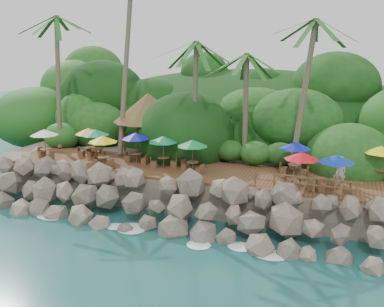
% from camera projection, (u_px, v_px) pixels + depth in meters
% --- Properties ---
extents(ground, '(140.00, 140.00, 0.00)m').
position_uv_depth(ground, '(155.00, 237.00, 23.26)').
color(ground, '#19514F').
rests_on(ground, ground).
extents(land_base, '(32.00, 25.20, 2.10)m').
position_uv_depth(land_base, '(231.00, 154.00, 37.56)').
color(land_base, gray).
rests_on(land_base, ground).
extents(jungle_hill, '(44.80, 28.00, 15.40)m').
position_uv_depth(jungle_hill, '(249.00, 147.00, 44.64)').
color(jungle_hill, '#143811').
rests_on(jungle_hill, ground).
extents(seawall, '(29.00, 4.00, 2.30)m').
position_uv_depth(seawall, '(169.00, 206.00, 24.80)').
color(seawall, gray).
rests_on(seawall, ground).
extents(terrace, '(26.00, 5.00, 0.20)m').
position_uv_depth(terrace, '(192.00, 171.00, 28.18)').
color(terrace, brown).
rests_on(terrace, land_base).
extents(jungle_foliage, '(44.00, 16.00, 12.00)m').
position_uv_depth(jungle_foliage, '(227.00, 168.00, 36.90)').
color(jungle_foliage, '#143811').
rests_on(jungle_foliage, ground).
extents(foam_line, '(25.20, 0.80, 0.06)m').
position_uv_depth(foam_line, '(157.00, 235.00, 23.52)').
color(foam_line, white).
rests_on(foam_line, ground).
extents(palms, '(33.47, 6.36, 14.83)m').
position_uv_depth(palms, '(218.00, 21.00, 28.11)').
color(palms, brown).
rests_on(palms, ground).
extents(palapa, '(5.44, 5.44, 4.60)m').
position_uv_depth(palapa, '(148.00, 107.00, 32.36)').
color(palapa, brown).
rests_on(palapa, ground).
extents(dining_clusters, '(24.75, 5.23, 2.20)m').
position_uv_depth(dining_clusters, '(185.00, 143.00, 27.57)').
color(dining_clusters, brown).
rests_on(dining_clusters, terrace).
extents(railing, '(6.10, 0.10, 1.00)m').
position_uv_depth(railing, '(304.00, 183.00, 23.33)').
color(railing, brown).
rests_on(railing, terrace).
extents(waiter, '(0.74, 0.55, 1.87)m').
position_uv_depth(waiter, '(340.00, 172.00, 24.35)').
color(waiter, silver).
rests_on(waiter, terrace).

